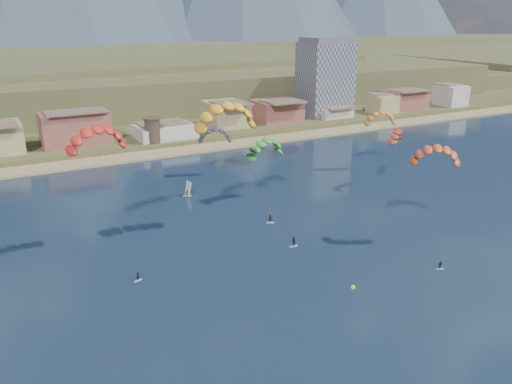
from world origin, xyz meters
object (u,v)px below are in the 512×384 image
(apartment_tower, at_px, (325,77))
(kitesurfer_yellow, at_px, (226,112))
(kitesurfer_orange, at_px, (436,152))
(watchtower, at_px, (153,130))
(kitesurfer_red, at_px, (96,134))
(kitesurfer_green, at_px, (265,146))
(windsurfer, at_px, (188,191))
(buoy, at_px, (353,287))

(apartment_tower, bearing_deg, kitesurfer_yellow, -134.24)
(apartment_tower, xyz_separation_m, kitesurfer_orange, (-56.50, -114.83, 1.24))
(watchtower, relative_size, kitesurfer_yellow, 0.29)
(watchtower, height_order, kitesurfer_red, kitesurfer_red)
(apartment_tower, height_order, kitesurfer_orange, apartment_tower)
(apartment_tower, distance_m, kitesurfer_orange, 127.99)
(watchtower, height_order, kitesurfer_green, kitesurfer_green)
(kitesurfer_red, relative_size, windsurfer, 7.38)
(watchtower, bearing_deg, apartment_tower, 9.93)
(watchtower, height_order, kitesurfer_orange, kitesurfer_orange)
(apartment_tower, relative_size, windsurfer, 8.61)
(kitesurfer_yellow, height_order, buoy, kitesurfer_yellow)
(kitesurfer_red, relative_size, kitesurfer_yellow, 0.91)
(buoy, bearing_deg, kitesurfer_red, 135.15)
(kitesurfer_orange, height_order, windsurfer, kitesurfer_orange)
(kitesurfer_red, relative_size, buoy, 34.47)
(apartment_tower, distance_m, windsurfer, 110.38)
(watchtower, xyz_separation_m, kitesurfer_yellow, (-9.03, -77.43, 19.31))
(watchtower, height_order, windsurfer, watchtower)
(apartment_tower, relative_size, kitesurfer_yellow, 1.07)
(apartment_tower, height_order, kitesurfer_yellow, apartment_tower)
(buoy, bearing_deg, kitesurfer_yellow, 105.56)
(kitesurfer_red, xyz_separation_m, kitesurfer_green, (41.01, 11.46, -9.49))
(apartment_tower, height_order, watchtower, apartment_tower)
(kitesurfer_yellow, distance_m, kitesurfer_green, 24.43)
(kitesurfer_red, bearing_deg, kitesurfer_yellow, -5.45)
(windsurfer, distance_m, buoy, 57.59)
(kitesurfer_orange, distance_m, windsurfer, 61.58)
(kitesurfer_red, distance_m, buoy, 52.18)
(kitesurfer_orange, distance_m, kitesurfer_green, 40.84)
(windsurfer, bearing_deg, kitesurfer_green, -40.10)
(kitesurfer_yellow, bearing_deg, apartment_tower, 45.76)
(apartment_tower, height_order, kitesurfer_green, apartment_tower)
(watchtower, relative_size, kitesurfer_green, 0.45)
(kitesurfer_green, bearing_deg, watchtower, 96.65)
(apartment_tower, xyz_separation_m, windsurfer, (-87.74, -64.87, -16.64))
(kitesurfer_red, xyz_separation_m, buoy, (33.07, -32.90, -23.39))
(apartment_tower, bearing_deg, windsurfer, -143.52)
(watchtower, relative_size, windsurfer, 2.31)
(watchtower, xyz_separation_m, kitesurfer_orange, (23.50, -100.83, 12.69))
(kitesurfer_orange, bearing_deg, buoy, -163.41)
(kitesurfer_green, bearing_deg, kitesurfer_red, -164.38)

